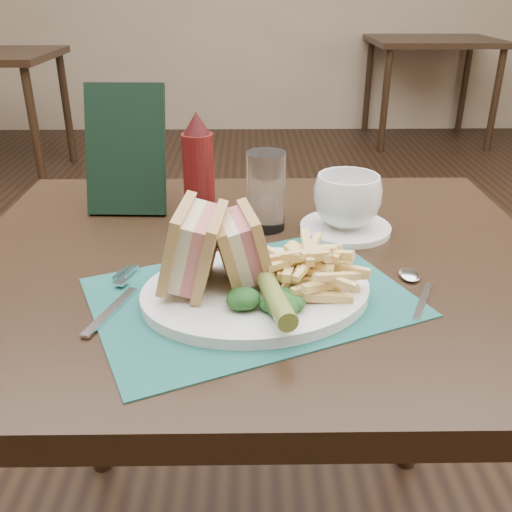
{
  "coord_description": "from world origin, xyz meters",
  "views": [
    {
      "loc": [
        -0.01,
        -1.28,
        1.13
      ],
      "look_at": [
        -0.0,
        -0.6,
        0.8
      ],
      "focal_mm": 40.0,
      "sensor_mm": 36.0,
      "label": 1
    }
  ],
  "objects_px": {
    "plate": "(256,292)",
    "ketchup_bottle": "(198,168)",
    "coffee_cup": "(347,201)",
    "table_main": "(256,443)",
    "sandwich_half_a": "(177,246)",
    "placemat": "(251,297)",
    "drinking_glass": "(266,191)",
    "saucer": "(345,228)",
    "check_presenter": "(126,150)",
    "sandwich_half_b": "(225,247)",
    "table_bg_right": "(428,91)"
  },
  "relations": [
    {
      "from": "plate",
      "to": "ketchup_bottle",
      "type": "height_order",
      "value": "ketchup_bottle"
    },
    {
      "from": "coffee_cup",
      "to": "table_main",
      "type": "bearing_deg",
      "value": -147.58
    },
    {
      "from": "sandwich_half_a",
      "to": "coffee_cup",
      "type": "relative_size",
      "value": 1.01
    },
    {
      "from": "table_main",
      "to": "ketchup_bottle",
      "type": "xyz_separation_m",
      "value": [
        -0.1,
        0.15,
        0.47
      ]
    },
    {
      "from": "placemat",
      "to": "coffee_cup",
      "type": "height_order",
      "value": "coffee_cup"
    },
    {
      "from": "plate",
      "to": "sandwich_half_a",
      "type": "relative_size",
      "value": 2.69
    },
    {
      "from": "table_main",
      "to": "drinking_glass",
      "type": "xyz_separation_m",
      "value": [
        0.02,
        0.11,
        0.44
      ]
    },
    {
      "from": "saucer",
      "to": "sandwich_half_a",
      "type": "bearing_deg",
      "value": -139.53
    },
    {
      "from": "table_main",
      "to": "sandwich_half_a",
      "type": "xyz_separation_m",
      "value": [
        -0.1,
        -0.12,
        0.45
      ]
    },
    {
      "from": "placemat",
      "to": "sandwich_half_a",
      "type": "bearing_deg",
      "value": 176.8
    },
    {
      "from": "check_presenter",
      "to": "sandwich_half_b",
      "type": "bearing_deg",
      "value": -57.46
    },
    {
      "from": "drinking_glass",
      "to": "check_presenter",
      "type": "height_order",
      "value": "check_presenter"
    },
    {
      "from": "table_bg_right",
      "to": "sandwich_half_b",
      "type": "xyz_separation_m",
      "value": [
        -1.39,
        -3.72,
        0.44
      ]
    },
    {
      "from": "coffee_cup",
      "to": "ketchup_bottle",
      "type": "height_order",
      "value": "ketchup_bottle"
    },
    {
      "from": "saucer",
      "to": "sandwich_half_b",
      "type": "bearing_deg",
      "value": -133.21
    },
    {
      "from": "placemat",
      "to": "drinking_glass",
      "type": "xyz_separation_m",
      "value": [
        0.03,
        0.23,
        0.06
      ]
    },
    {
      "from": "table_main",
      "to": "sandwich_half_a",
      "type": "height_order",
      "value": "sandwich_half_a"
    },
    {
      "from": "sandwich_half_b",
      "to": "saucer",
      "type": "bearing_deg",
      "value": 35.29
    },
    {
      "from": "plate",
      "to": "drinking_glass",
      "type": "distance_m",
      "value": 0.24
    },
    {
      "from": "sandwich_half_a",
      "to": "coffee_cup",
      "type": "xyz_separation_m",
      "value": [
        0.25,
        0.21,
        -0.02
      ]
    },
    {
      "from": "table_main",
      "to": "placemat",
      "type": "height_order",
      "value": "placemat"
    },
    {
      "from": "sandwich_half_b",
      "to": "saucer",
      "type": "height_order",
      "value": "sandwich_half_b"
    },
    {
      "from": "saucer",
      "to": "coffee_cup",
      "type": "xyz_separation_m",
      "value": [
        0.0,
        0.0,
        0.05
      ]
    },
    {
      "from": "coffee_cup",
      "to": "sandwich_half_a",
      "type": "bearing_deg",
      "value": -139.53
    },
    {
      "from": "sandwich_half_a",
      "to": "saucer",
      "type": "distance_m",
      "value": 0.34
    },
    {
      "from": "sandwich_half_a",
      "to": "ketchup_bottle",
      "type": "xyz_separation_m",
      "value": [
        0.01,
        0.27,
        0.02
      ]
    },
    {
      "from": "drinking_glass",
      "to": "table_main",
      "type": "bearing_deg",
      "value": -98.84
    },
    {
      "from": "sandwich_half_b",
      "to": "ketchup_bottle",
      "type": "height_order",
      "value": "ketchup_bottle"
    },
    {
      "from": "placemat",
      "to": "saucer",
      "type": "relative_size",
      "value": 2.65
    },
    {
      "from": "placemat",
      "to": "sandwich_half_b",
      "type": "height_order",
      "value": "sandwich_half_b"
    },
    {
      "from": "plate",
      "to": "sandwich_half_a",
      "type": "height_order",
      "value": "sandwich_half_a"
    },
    {
      "from": "table_main",
      "to": "check_presenter",
      "type": "bearing_deg",
      "value": 138.08
    },
    {
      "from": "sandwich_half_b",
      "to": "ketchup_bottle",
      "type": "relative_size",
      "value": 0.51
    },
    {
      "from": "table_main",
      "to": "saucer",
      "type": "relative_size",
      "value": 6.0
    },
    {
      "from": "table_main",
      "to": "sandwich_half_b",
      "type": "height_order",
      "value": "sandwich_half_b"
    },
    {
      "from": "plate",
      "to": "sandwich_half_b",
      "type": "relative_size",
      "value": 3.14
    },
    {
      "from": "placemat",
      "to": "table_bg_right",
      "type": "bearing_deg",
      "value": 70.1
    },
    {
      "from": "table_bg_right",
      "to": "saucer",
      "type": "bearing_deg",
      "value": -108.76
    },
    {
      "from": "table_main",
      "to": "drinking_glass",
      "type": "relative_size",
      "value": 6.92
    },
    {
      "from": "table_main",
      "to": "sandwich_half_b",
      "type": "xyz_separation_m",
      "value": [
        -0.04,
        -0.11,
        0.44
      ]
    },
    {
      "from": "coffee_cup",
      "to": "drinking_glass",
      "type": "distance_m",
      "value": 0.13
    },
    {
      "from": "drinking_glass",
      "to": "ketchup_bottle",
      "type": "distance_m",
      "value": 0.12
    },
    {
      "from": "table_main",
      "to": "coffee_cup",
      "type": "relative_size",
      "value": 8.19
    },
    {
      "from": "table_main",
      "to": "coffee_cup",
      "type": "distance_m",
      "value": 0.46
    },
    {
      "from": "drinking_glass",
      "to": "table_bg_right",
      "type": "bearing_deg",
      "value": 69.26
    },
    {
      "from": "plate",
      "to": "table_main",
      "type": "bearing_deg",
      "value": 75.91
    },
    {
      "from": "placemat",
      "to": "sandwich_half_a",
      "type": "xyz_separation_m",
      "value": [
        -0.09,
        0.01,
        0.07
      ]
    },
    {
      "from": "sandwich_half_b",
      "to": "saucer",
      "type": "distance_m",
      "value": 0.29
    },
    {
      "from": "saucer",
      "to": "ketchup_bottle",
      "type": "xyz_separation_m",
      "value": [
        -0.24,
        0.06,
        0.09
      ]
    },
    {
      "from": "table_main",
      "to": "sandwich_half_b",
      "type": "distance_m",
      "value": 0.46
    }
  ]
}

